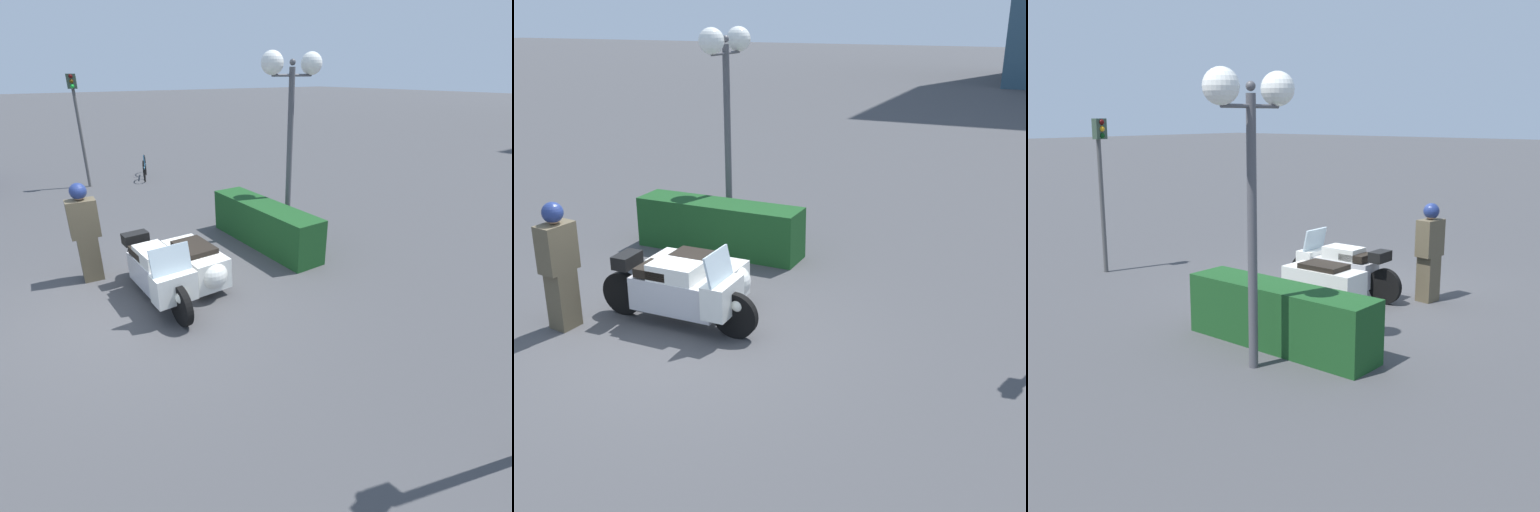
% 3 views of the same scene
% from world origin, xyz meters
% --- Properties ---
extents(ground_plane, '(160.00, 160.00, 0.00)m').
position_xyz_m(ground_plane, '(0.00, 0.00, 0.00)').
color(ground_plane, '#424244').
extents(police_motorcycle, '(2.33, 1.36, 1.14)m').
position_xyz_m(police_motorcycle, '(-0.09, 0.68, 0.46)').
color(police_motorcycle, black).
rests_on(police_motorcycle, ground).
extents(officer_rider, '(0.34, 0.50, 1.72)m').
position_xyz_m(officer_rider, '(-1.47, -0.35, 0.91)').
color(officer_rider, brown).
rests_on(officer_rider, ground).
extents(hedge_bush_curbside, '(2.94, 0.68, 0.88)m').
position_xyz_m(hedge_bush_curbside, '(-0.97, 3.04, 0.44)').
color(hedge_bush_curbside, '#19471E').
rests_on(hedge_bush_curbside, ground).
extents(twin_lamp_post, '(0.43, 1.41, 3.70)m').
position_xyz_m(twin_lamp_post, '(-1.19, 3.84, 3.07)').
color(twin_lamp_post, '#4C4C51').
rests_on(twin_lamp_post, ground).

